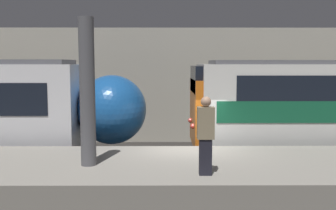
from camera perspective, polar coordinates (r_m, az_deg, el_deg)
The scene contains 5 objects.
ground_plane at distance 12.34m, azimuth 2.88°, elevation -11.14°, with size 120.00×120.00×0.00m, color #282623.
platform at distance 10.32m, azimuth 3.51°, elevation -11.31°, with size 40.00×3.89×1.14m.
station_rear_barrier at distance 18.11m, azimuth 1.81°, elevation 2.83°, with size 50.00×0.15×5.25m.
support_pillar_near at distance 9.75m, azimuth -11.63°, elevation 1.82°, with size 0.38×0.38×3.62m.
person_waiting at distance 8.85m, azimuth 5.48°, elevation -4.13°, with size 0.38×0.24×1.78m.
Camera 1 is at (-0.68, -11.77, 3.65)m, focal length 42.00 mm.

